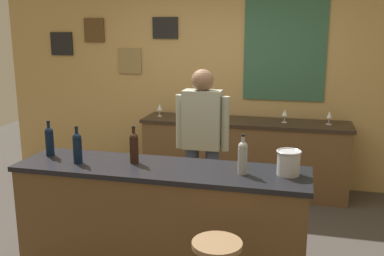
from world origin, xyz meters
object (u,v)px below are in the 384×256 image
at_px(wine_glass_a, 160,108).
at_px(bartender, 202,140).
at_px(wine_glass_c, 226,112).
at_px(wine_bottle_d, 243,156).
at_px(ice_bucket, 289,162).
at_px(wine_bottle_c, 134,147).
at_px(wine_glass_e, 329,115).
at_px(wine_glass_b, 201,111).
at_px(wine_bottle_b, 77,147).
at_px(wine_bottle_a, 49,140).
at_px(wine_glass_d, 285,113).

bearing_deg(wine_glass_a, bartender, -55.52).
distance_m(wine_glass_a, wine_glass_c, 0.87).
relative_size(wine_bottle_d, wine_glass_a, 1.97).
bearing_deg(ice_bucket, wine_bottle_c, -179.96).
xyz_separation_m(ice_bucket, wine_glass_e, (0.39, 2.02, -0.01)).
bearing_deg(wine_glass_b, ice_bucket, -60.01).
height_order(wine_bottle_c, wine_glass_e, wine_bottle_c).
xyz_separation_m(wine_bottle_b, wine_glass_c, (0.86, 2.04, -0.05)).
relative_size(wine_bottle_a, wine_glass_c, 1.97).
height_order(bartender, ice_bucket, bartender).
bearing_deg(bartender, wine_bottle_d, -59.45).
distance_m(wine_bottle_a, wine_bottle_c, 0.78).
relative_size(wine_bottle_c, wine_glass_e, 1.97).
xyz_separation_m(wine_glass_b, wine_glass_c, (0.30, 0.01, 0.00)).
bearing_deg(bartender, ice_bucket, -43.41).
height_order(wine_bottle_d, wine_glass_a, wine_bottle_d).
relative_size(wine_glass_a, wine_glass_d, 1.00).
bearing_deg(wine_glass_d, wine_bottle_b, -126.04).
xyz_separation_m(wine_bottle_c, wine_glass_e, (1.61, 2.02, -0.05)).
bearing_deg(bartender, wine_bottle_b, -132.26).
bearing_deg(wine_bottle_d, ice_bucket, 10.59).
height_order(wine_bottle_a, wine_glass_e, wine_bottle_a).
distance_m(bartender, wine_bottle_c, 0.89).
bearing_deg(wine_glass_d, wine_bottle_c, -118.76).
bearing_deg(wine_bottle_b, wine_glass_e, 46.11).
bearing_deg(wine_glass_b, wine_glass_c, 0.99).
bearing_deg(ice_bucket, wine_glass_e, 79.16).
xyz_separation_m(ice_bucket, wine_glass_a, (-1.67, 2.00, -0.01)).
relative_size(wine_glass_c, wine_glass_d, 1.00).
height_order(wine_bottle_a, wine_glass_d, wine_bottle_a).
distance_m(wine_bottle_a, wine_bottle_b, 0.36).
xyz_separation_m(bartender, wine_bottle_d, (0.50, -0.86, 0.12)).
distance_m(wine_bottle_d, wine_glass_e, 2.20).
bearing_deg(wine_bottle_c, wine_glass_b, 86.69).
height_order(ice_bucket, wine_glass_e, ice_bucket).
relative_size(wine_glass_a, wine_glass_b, 1.00).
bearing_deg(wine_glass_c, wine_glass_b, -179.01).
distance_m(bartender, wine_glass_a, 1.47).
bearing_deg(wine_glass_c, wine_bottle_b, -112.73).
bearing_deg(wine_glass_d, wine_glass_a, -179.79).
bearing_deg(wine_bottle_a, wine_glass_e, 39.94).
relative_size(wine_bottle_b, ice_bucket, 1.63).
relative_size(ice_bucket, wine_glass_c, 1.21).
bearing_deg(wine_bottle_b, ice_bucket, 3.93).
distance_m(wine_bottle_a, wine_glass_d, 2.74).
distance_m(wine_glass_b, wine_glass_d, 0.99).
relative_size(bartender, wine_glass_a, 10.45).
bearing_deg(wine_glass_b, wine_bottle_c, -93.31).
distance_m(wine_bottle_d, wine_glass_a, 2.46).
xyz_separation_m(wine_glass_d, wine_glass_e, (0.50, 0.01, 0.00)).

